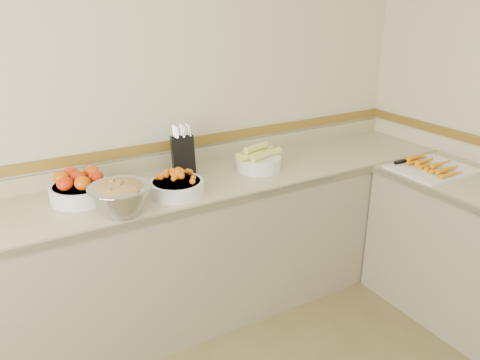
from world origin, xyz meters
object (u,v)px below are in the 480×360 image
tomato_bowl (80,188)px  corn_bowl (258,160)px  cherry_tomato_bowl (177,185)px  rhubarb_bowl (120,196)px  cutting_board (432,167)px  knife_block (183,154)px

tomato_bowl → corn_bowl: 1.09m
tomato_bowl → cherry_tomato_bowl: (0.48, -0.19, -0.01)m
corn_bowl → cherry_tomato_bowl: bearing=-169.5°
rhubarb_bowl → cutting_board: size_ratio=0.66×
tomato_bowl → cherry_tomato_bowl: 0.52m
tomato_bowl → rhubarb_bowl: bearing=-63.9°
cherry_tomato_bowl → rhubarb_bowl: 0.36m
corn_bowl → rhubarb_bowl: bearing=-167.8°
cutting_board → tomato_bowl: bearing=162.4°
cherry_tomato_bowl → corn_bowl: 0.62m
tomato_bowl → corn_bowl: size_ratio=1.03×
tomato_bowl → cutting_board: size_ratio=0.68×
tomato_bowl → cherry_tomato_bowl: cherry_tomato_bowl is taller
cherry_tomato_bowl → corn_bowl: (0.61, 0.11, 0.01)m
corn_bowl → cutting_board: 1.11m
tomato_bowl → cutting_board: bearing=-17.6°
knife_block → corn_bowl: bearing=-19.0°
cutting_board → knife_block: bearing=152.7°
knife_block → cherry_tomato_bowl: bearing=-120.4°
knife_block → tomato_bowl: 0.65m
knife_block → cutting_board: bearing=-27.3°
knife_block → tomato_bowl: bearing=-173.4°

